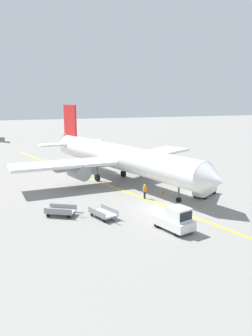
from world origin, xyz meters
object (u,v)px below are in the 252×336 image
Objects in this scene: baggage_tug_near_wing at (181,170)px; safety_cone_wingtip_left at (191,185)px; baggage_cart_loaded at (103,213)px; belt_loader_forward_hold at (205,189)px; safety_cone_nose_right at (163,193)px; baggage_cart_empty_trailing at (61,211)px; airliner at (116,156)px; ground_crew_marshaller at (145,191)px; pushback_tug at (175,220)px; baggage_tug_by_cargo_door at (174,177)px.

baggage_tug_near_wing reaches higher than safety_cone_wingtip_left.
baggage_tug_near_wing is at bearing 40.75° from baggage_cart_loaded.
belt_loader_forward_hold reaches higher than safety_cone_nose_right.
airliner is at bearing 51.01° from baggage_cart_empty_trailing.
airliner reaches higher than baggage_cart_loaded.
ground_crew_marshaller is 3.86× the size of safety_cone_nose_right.
safety_cone_nose_right is (-6.64, -7.87, -0.71)m from baggage_tug_near_wing.
pushback_tug is at bearing -124.93° from safety_cone_wingtip_left.
baggage_tug_near_wing reaches higher than baggage_cart_empty_trailing.
pushback_tug is 11.30m from baggage_cart_empty_trailing.
belt_loader_forward_hold is at bearing -26.44° from safety_cone_nose_right.
safety_cone_wingtip_left is at bearing 82.18° from belt_loader_forward_hold.
baggage_cart_loaded is 10.42m from safety_cone_nose_right.
baggage_tug_near_wing reaches higher than ground_crew_marshaller.
baggage_cart_loaded is at bearing -142.63° from baggage_tug_by_cargo_door.
baggage_cart_empty_trailing is at bearing -149.47° from baggage_tug_near_wing.
belt_loader_forward_hold reaches higher than pushback_tug.
safety_cone_wingtip_left is at bearing 17.08° from baggage_cart_empty_trailing.
baggage_cart_loaded is at bearing -139.25° from baggage_tug_near_wing.
belt_loader_forward_hold reaches higher than baggage_cart_empty_trailing.
baggage_tug_near_wing is 0.70× the size of baggage_cart_loaded.
belt_loader_forward_hold is at bearing -102.96° from baggage_tug_near_wing.
baggage_cart_loaded is 1.04× the size of baggage_cart_empty_trailing.
baggage_cart_empty_trailing is 13.07m from safety_cone_nose_right.
pushback_tug reaches higher than baggage_tug_by_cargo_door.
baggage_cart_empty_trailing is (-3.74, 2.01, 0.00)m from baggage_cart_loaded.
belt_loader_forward_hold is at bearing -82.40° from baggage_tug_by_cargo_door.
pushback_tug is 0.83× the size of belt_loader_forward_hold.
baggage_cart_empty_trailing is at bearing 151.72° from baggage_cart_loaded.
safety_cone_wingtip_left is (13.75, 7.39, -0.25)m from baggage_cart_loaded.
belt_loader_forward_hold is 1.31× the size of baggage_cart_empty_trailing.
pushback_tug is 9.08× the size of safety_cone_wingtip_left.
safety_cone_wingtip_left is at bearing -106.35° from baggage_tug_near_wing.
baggage_tug_by_cargo_door is at bearing 37.37° from baggage_cart_loaded.
baggage_tug_near_wing is 12.83m from ground_crew_marshaller.
baggage_cart_loaded and baggage_cart_empty_trailing have the same top height.
airliner reaches higher than baggage_cart_empty_trailing.
baggage_tug_by_cargo_door is 1.59× the size of ground_crew_marshaller.
baggage_tug_by_cargo_door is at bearing 38.04° from ground_crew_marshaller.
baggage_tug_by_cargo_door is 0.74× the size of baggage_cart_empty_trailing.
ground_crew_marshaller is (-7.05, 1.25, 0.13)m from belt_loader_forward_hold.
ground_crew_marshaller is at bearing 169.95° from belt_loader_forward_hold.
baggage_cart_empty_trailing is 8.34× the size of safety_cone_wingtip_left.
baggage_cart_loaded is at bearing -165.84° from belt_loader_forward_hold.
belt_loader_forward_hold is 16.98m from baggage_cart_empty_trailing.
safety_cone_nose_right is at bearing 15.40° from baggage_cart_empty_trailing.
pushback_tug is at bearing -92.02° from airliner.
safety_cone_wingtip_left is (-1.75, -5.97, -0.71)m from baggage_tug_near_wing.
baggage_tug_by_cargo_door reaches higher than safety_cone_wingtip_left.
baggage_tug_by_cargo_door is at bearing 97.60° from belt_loader_forward_hold.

